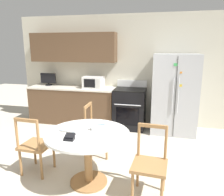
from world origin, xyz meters
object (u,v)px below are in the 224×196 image
Objects in this scene: oven_range at (130,108)px; countertop_tv at (48,79)px; candle_glass at (94,128)px; wallet at (70,137)px; microwave at (94,82)px; dining_chair_right at (150,164)px; refrigerator at (174,94)px; dining_chair_far at (97,131)px; dining_chair_left at (35,146)px.

oven_range is 2.19m from countertop_tv.
candle_glass reaches higher than wallet.
oven_range is at bearing -1.90° from microwave.
microwave is 2.89m from dining_chair_right.
dining_chair_right is 6.62× the size of wallet.
microwave is (-0.88, 0.03, 0.57)m from oven_range.
dining_chair_right is 10.02× the size of candle_glass.
refrigerator is 3.10m from countertop_tv.
refrigerator is at bearing 134.86° from dining_chair_far.
microwave is 5.14× the size of candle_glass.
microwave is 2.34m from dining_chair_left.
dining_chair_right is (2.72, -2.48, -0.63)m from countertop_tv.
wallet is at bearing -21.97° from dining_chair_left.
candle_glass is (-0.16, -2.19, 0.31)m from oven_range.
refrigerator is 12.58× the size of wallet.
microwave is 3.40× the size of wallet.
wallet is (-1.34, -2.50, -0.09)m from refrigerator.
candle_glass is at bearing 60.92° from wallet.
countertop_tv is (-2.11, 0.11, 0.60)m from oven_range.
candle_glass is (0.90, 0.04, 0.34)m from dining_chair_left.
refrigerator is at bearing 49.36° from dining_chair_left.
refrigerator is 3.01m from dining_chair_left.
refrigerator is 1.90× the size of dining_chair_right.
microwave is at bearing -161.82° from dining_chair_far.
oven_range reaches higher than candle_glass.
candle_glass is at bearing -49.67° from countertop_tv.
countertop_tv is 2.63m from dining_chair_left.
candle_glass is (-1.14, -2.14, -0.08)m from refrigerator.
refrigerator reaches higher than countertop_tv.
refrigerator reaches higher than oven_range.
dining_chair_right and dining_chair_far have the same top height.
dining_chair_far is 0.83m from candle_glass.
dining_chair_left reaches higher than candle_glass.
candle_glass is at bearing -9.77° from dining_chair_right.
candle_glass is (0.72, -2.21, -0.26)m from microwave.
wallet is (1.74, -2.65, -0.30)m from countertop_tv.
oven_range is 1.20× the size of dining_chair_far.
oven_range is 7.93× the size of wallet.
countertop_tv is 3.19m from wallet.
refrigerator reaches higher than candle_glass.
oven_range is at bearing 81.89° from wallet.
candle_glass is 0.66× the size of wallet.
dining_chair_right is at bearing -75.50° from oven_range.
dining_chair_right is at bearing 10.08° from wallet.
dining_chair_far is at bearing -133.41° from refrigerator.
oven_range is at bearing 164.85° from dining_chair_far.
microwave is 0.51× the size of dining_chair_far.
wallet is (0.52, -2.57, -0.27)m from microwave.
oven_range reaches higher than dining_chair_right.
oven_range reaches higher than dining_chair_left.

